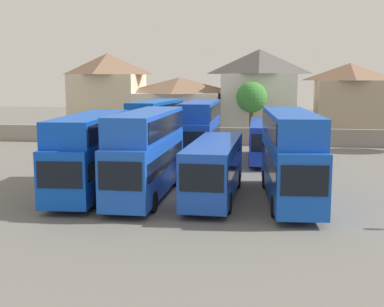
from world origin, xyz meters
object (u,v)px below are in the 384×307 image
Objects in this scene: bus_5 at (156,126)px; house_terrace_centre at (179,106)px; bus_7 at (265,139)px; bus_1 at (90,150)px; house_terrace_far_right at (349,100)px; tree_behind_wall at (252,98)px; bus_2 at (147,149)px; bus_6 at (201,127)px; house_terrace_right at (259,92)px; bus_3 at (214,166)px; house_terrace_left at (108,94)px; bus_4 at (290,151)px.

house_terrace_centre is (-0.84, 17.05, 0.75)m from bus_5.
bus_7 is at bearing 94.14° from bus_5.
house_terrace_far_right is at bearing 144.30° from bus_1.
tree_behind_wall is at bearing -154.09° from house_terrace_far_right.
bus_1 is at bearing -93.96° from bus_2.
bus_7 is 12.87m from tree_behind_wall.
house_terrace_far_right is at bearing 151.25° from bus_7.
house_terrace_far_right is (14.95, 17.66, 1.60)m from bus_6.
house_terrace_right is at bearing 159.88° from bus_1.
bus_3 is 32.89m from house_terrace_right.
house_terrace_centre is (-10.22, 17.17, 1.68)m from bus_7.
house_terrace_centre reaches higher than tree_behind_wall.
bus_5 is at bearing -154.20° from bus_3.
bus_3 is at bearing -92.98° from tree_behind_wall.
house_terrace_right reaches higher than tree_behind_wall.
house_terrace_far_right reaches higher than bus_2.
bus_3 reaches higher than bus_7.
tree_behind_wall is (17.46, -4.87, -0.21)m from house_terrace_left.
bus_6 is 5.59m from bus_7.
tree_behind_wall reaches higher than bus_3.
house_terrace_right is at bearing 169.90° from bus_2.
house_terrace_far_right is (18.82, 17.65, 1.58)m from bus_5.
bus_4 is 1.10× the size of bus_5.
bus_6 is (1.36, 14.28, -0.04)m from bus_2.
house_terrace_far_right is 1.32× the size of tree_behind_wall.
bus_7 is at bearing 139.54° from bus_1.
bus_4 is 15.74m from bus_6.
tree_behind_wall is at bearing 169.05° from bus_2.
bus_5 is at bearing -90.58° from bus_6.
bus_6 is at bearing -158.10° from bus_4.
house_terrace_centre is at bearing 151.42° from tree_behind_wall.
bus_4 is at bearing 91.20° from bus_2.
tree_behind_wall reaches higher than bus_4.
bus_1 is 1.08× the size of bus_3.
bus_2 is 15.78m from bus_7.
bus_5 is (1.03, 14.02, 0.13)m from bus_1.
bus_1 is 33.87m from house_terrace_right.
bus_4 is 33.30m from house_terrace_centre.
bus_5 is at bearing -146.79° from bus_4.
tree_behind_wall is at bearing -28.58° from house_terrace_centre.
bus_1 is 1.09× the size of house_terrace_centre.
bus_2 is 35.90m from house_terrace_far_right.
house_terrace_far_right reaches higher than bus_6.
bus_6 is 17.71m from house_terrace_centre.
bus_4 is at bearing 41.94° from bus_5.
bus_5 is 9.43m from bus_7.
house_terrace_left is at bearing 164.42° from tree_behind_wall.
bus_1 is at bearing -37.61° from bus_7.
tree_behind_wall reaches higher than bus_6.
house_terrace_far_right is at bearing 160.32° from bus_3.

